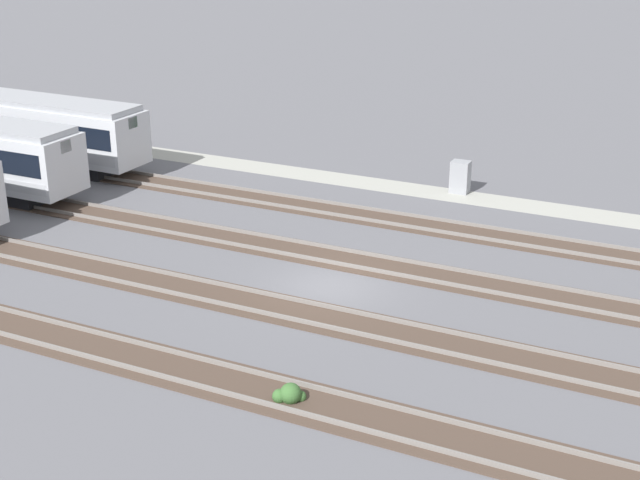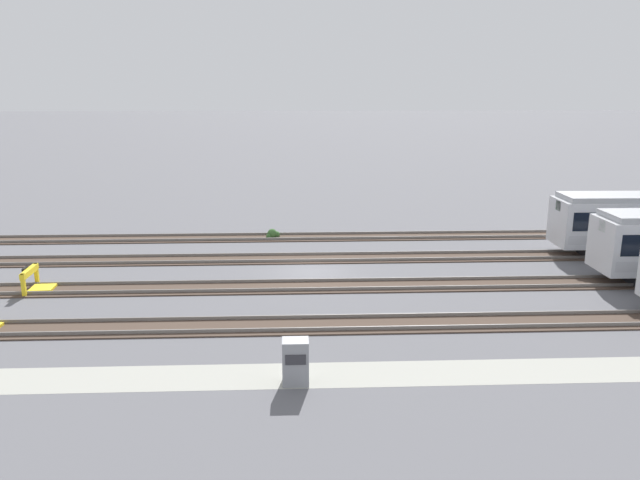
% 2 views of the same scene
% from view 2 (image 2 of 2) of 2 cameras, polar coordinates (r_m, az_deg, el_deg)
% --- Properties ---
extents(ground_plane, '(400.00, 400.00, 0.00)m').
position_cam_2_polar(ground_plane, '(34.14, -0.74, -2.94)').
color(ground_plane, '#5B5B60').
extents(service_walkway, '(54.00, 2.00, 0.01)m').
position_cam_2_polar(service_walkway, '(22.59, 0.23, -12.23)').
color(service_walkway, '#9E9E93').
rests_on(service_walkway, ground).
extents(rail_track_nearest, '(90.00, 2.23, 0.21)m').
position_cam_2_polar(rail_track_nearest, '(26.81, -0.24, -7.73)').
color(rail_track_nearest, '#47382D').
rests_on(rail_track_nearest, ground).
extents(rail_track_near_inner, '(90.00, 2.24, 0.21)m').
position_cam_2_polar(rail_track_near_inner, '(31.67, -0.60, -4.24)').
color(rail_track_near_inner, '#47382D').
rests_on(rail_track_near_inner, ground).
extents(rail_track_middle, '(90.00, 2.24, 0.21)m').
position_cam_2_polar(rail_track_middle, '(36.60, -0.86, -1.68)').
color(rail_track_middle, '#47382D').
rests_on(rail_track_middle, ground).
extents(rail_track_far_inner, '(90.00, 2.23, 0.21)m').
position_cam_2_polar(rail_track_far_inner, '(41.60, -1.06, 0.27)').
color(rail_track_far_inner, '#47382D').
rests_on(rail_track_far_inner, ground).
extents(bumper_stop_near_inner_track, '(1.38, 2.01, 1.22)m').
position_cam_2_polar(bumper_stop_near_inner_track, '(34.05, -24.58, -3.41)').
color(bumper_stop_near_inner_track, yellow).
rests_on(bumper_stop_near_inner_track, ground).
extents(electrical_cabinet, '(0.90, 0.73, 1.60)m').
position_cam_2_polar(electrical_cabinet, '(21.70, -2.25, -11.07)').
color(electrical_cabinet, gray).
rests_on(electrical_cabinet, ground).
extents(weed_clump, '(0.92, 0.70, 0.64)m').
position_cam_2_polar(weed_clump, '(41.71, -4.34, 0.54)').
color(weed_clump, '#38602D').
rests_on(weed_clump, ground).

